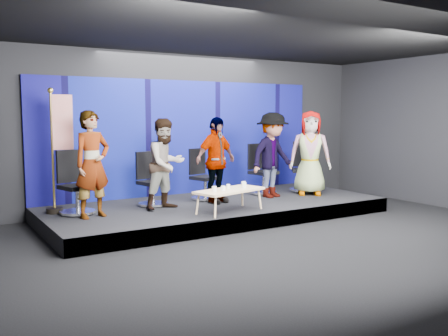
# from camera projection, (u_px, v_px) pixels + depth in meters

# --- Properties ---
(ground) EXTENTS (10.00, 10.00, 0.00)m
(ground) POSITION_uv_depth(u_px,v_px,m) (292.00, 242.00, 8.35)
(ground) COLOR black
(ground) RESTS_ON ground
(room_walls) EXTENTS (10.02, 8.02, 3.51)m
(room_walls) POSITION_uv_depth(u_px,v_px,m) (294.00, 96.00, 8.08)
(room_walls) COLOR black
(room_walls) RESTS_ON ground
(riser) EXTENTS (7.00, 3.00, 0.30)m
(riser) POSITION_uv_depth(u_px,v_px,m) (216.00, 209.00, 10.45)
(riser) COLOR black
(riser) RESTS_ON ground
(backdrop) EXTENTS (7.00, 0.08, 2.60)m
(backdrop) POSITION_uv_depth(u_px,v_px,m) (184.00, 137.00, 11.52)
(backdrop) COLOR #0D0758
(backdrop) RESTS_ON riser
(chair_a) EXTENTS (0.82, 0.82, 1.18)m
(chair_a) POSITION_uv_depth(u_px,v_px,m) (75.00, 193.00, 9.19)
(chair_a) COLOR silver
(chair_a) RESTS_ON riser
(panelist_a) EXTENTS (0.80, 0.64, 1.91)m
(panelist_a) POSITION_uv_depth(u_px,v_px,m) (92.00, 164.00, 8.82)
(panelist_a) COLOR black
(panelist_a) RESTS_ON riser
(chair_b) EXTENTS (0.74, 0.74, 1.09)m
(chair_b) POSITION_uv_depth(u_px,v_px,m) (151.00, 188.00, 10.05)
(chair_b) COLOR silver
(chair_b) RESTS_ON riser
(panelist_b) EXTENTS (0.99, 0.85, 1.76)m
(panelist_b) POSITION_uv_depth(u_px,v_px,m) (166.00, 164.00, 9.62)
(panelist_b) COLOR black
(panelist_b) RESTS_ON riser
(chair_c) EXTENTS (0.75, 0.75, 1.10)m
(chair_c) POSITION_uv_depth(u_px,v_px,m) (203.00, 183.00, 10.77)
(chair_c) COLOR silver
(chair_c) RESTS_ON riser
(panelist_c) EXTENTS (1.12, 0.68, 1.78)m
(panelist_c) POSITION_uv_depth(u_px,v_px,m) (216.00, 160.00, 10.29)
(panelist_c) COLOR black
(panelist_c) RESTS_ON riser
(chair_d) EXTENTS (0.77, 0.77, 1.16)m
(chair_d) POSITION_uv_depth(u_px,v_px,m) (262.00, 177.00, 11.52)
(chair_d) COLOR silver
(chair_d) RESTS_ON riser
(panelist_d) EXTENTS (1.33, 0.92, 1.88)m
(panelist_d) POSITION_uv_depth(u_px,v_px,m) (272.00, 155.00, 11.00)
(panelist_d) COLOR black
(panelist_d) RESTS_ON riser
(chair_e) EXTENTS (0.93, 0.93, 1.18)m
(chair_e) POSITION_uv_depth(u_px,v_px,m) (303.00, 175.00, 11.93)
(chair_e) COLOR silver
(chair_e) RESTS_ON riser
(panelist_e) EXTENTS (1.11, 1.04, 1.91)m
(panelist_e) POSITION_uv_depth(u_px,v_px,m) (310.00, 153.00, 11.36)
(panelist_e) COLOR black
(panelist_e) RESTS_ON riser
(coffee_table) EXTENTS (1.49, 0.91, 0.43)m
(coffee_table) POSITION_uv_depth(u_px,v_px,m) (230.00, 191.00, 9.39)
(coffee_table) COLOR tan
(coffee_table) RESTS_ON riser
(mug_a) EXTENTS (0.08, 0.08, 0.10)m
(mug_a) POSITION_uv_depth(u_px,v_px,m) (214.00, 189.00, 9.10)
(mug_a) COLOR white
(mug_a) RESTS_ON coffee_table
(mug_b) EXTENTS (0.08, 0.08, 0.09)m
(mug_b) POSITION_uv_depth(u_px,v_px,m) (223.00, 188.00, 9.19)
(mug_b) COLOR white
(mug_b) RESTS_ON coffee_table
(mug_c) EXTENTS (0.07, 0.07, 0.08)m
(mug_c) POSITION_uv_depth(u_px,v_px,m) (228.00, 186.00, 9.47)
(mug_c) COLOR white
(mug_c) RESTS_ON coffee_table
(mug_d) EXTENTS (0.09, 0.09, 0.11)m
(mug_d) POSITION_uv_depth(u_px,v_px,m) (244.00, 185.00, 9.54)
(mug_d) COLOR white
(mug_d) RESTS_ON coffee_table
(mug_e) EXTENTS (0.08, 0.08, 0.09)m
(mug_e) POSITION_uv_depth(u_px,v_px,m) (244.00, 184.00, 9.82)
(mug_e) COLOR white
(mug_e) RESTS_ON coffee_table
(flag_stand) EXTENTS (0.53, 0.31, 2.32)m
(flag_stand) POSITION_uv_depth(u_px,v_px,m) (59.00, 147.00, 9.22)
(flag_stand) COLOR black
(flag_stand) RESTS_ON riser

